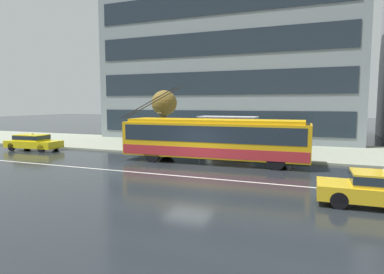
{
  "coord_description": "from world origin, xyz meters",
  "views": [
    {
      "loc": [
        6.62,
        -16.56,
        3.75
      ],
      "look_at": [
        -0.96,
        3.03,
        1.6
      ],
      "focal_mm": 30.68,
      "sensor_mm": 36.0,
      "label": 1
    }
  ],
  "objects_px": {
    "taxi_oncoming_far": "(383,188)",
    "pedestrian_walking_past": "(292,131)",
    "street_tree_bare": "(164,104)",
    "pedestrian_at_shelter": "(266,140)",
    "bus_shelter": "(229,125)",
    "pedestrian_approaching_curb": "(159,131)",
    "taxi_far_behind": "(33,141)",
    "trolleybus": "(214,139)"
  },
  "relations": [
    {
      "from": "pedestrian_walking_past",
      "to": "bus_shelter",
      "type": "bearing_deg",
      "value": -174.94
    },
    {
      "from": "pedestrian_approaching_curb",
      "to": "street_tree_bare",
      "type": "xyz_separation_m",
      "value": [
        -0.24,
        1.36,
        1.99
      ]
    },
    {
      "from": "trolleybus",
      "to": "pedestrian_at_shelter",
      "type": "relative_size",
      "value": 7.82
    },
    {
      "from": "pedestrian_approaching_curb",
      "to": "street_tree_bare",
      "type": "relative_size",
      "value": 0.41
    },
    {
      "from": "pedestrian_at_shelter",
      "to": "pedestrian_approaching_curb",
      "type": "height_order",
      "value": "pedestrian_approaching_curb"
    },
    {
      "from": "trolleybus",
      "to": "taxi_far_behind",
      "type": "height_order",
      "value": "trolleybus"
    },
    {
      "from": "pedestrian_walking_past",
      "to": "street_tree_bare",
      "type": "bearing_deg",
      "value": -177.31
    },
    {
      "from": "street_tree_bare",
      "to": "pedestrian_at_shelter",
      "type": "bearing_deg",
      "value": 4.72
    },
    {
      "from": "taxi_far_behind",
      "to": "pedestrian_approaching_curb",
      "type": "relative_size",
      "value": 2.4
    },
    {
      "from": "taxi_far_behind",
      "to": "pedestrian_walking_past",
      "type": "height_order",
      "value": "pedestrian_walking_past"
    },
    {
      "from": "trolleybus",
      "to": "taxi_far_behind",
      "type": "distance_m",
      "value": 15.32
    },
    {
      "from": "taxi_oncoming_far",
      "to": "pedestrian_approaching_curb",
      "type": "bearing_deg",
      "value": 146.79
    },
    {
      "from": "taxi_far_behind",
      "to": "bus_shelter",
      "type": "bearing_deg",
      "value": 13.79
    },
    {
      "from": "trolleybus",
      "to": "pedestrian_approaching_curb",
      "type": "distance_m",
      "value": 5.61
    },
    {
      "from": "taxi_oncoming_far",
      "to": "street_tree_bare",
      "type": "xyz_separation_m",
      "value": [
        -13.75,
        10.2,
        2.99
      ]
    },
    {
      "from": "trolleybus",
      "to": "pedestrian_at_shelter",
      "type": "distance_m",
      "value": 5.14
    },
    {
      "from": "trolleybus",
      "to": "street_tree_bare",
      "type": "distance_m",
      "value": 6.86
    },
    {
      "from": "pedestrian_at_shelter",
      "to": "pedestrian_approaching_curb",
      "type": "distance_m",
      "value": 7.94
    },
    {
      "from": "pedestrian_approaching_curb",
      "to": "street_tree_bare",
      "type": "height_order",
      "value": "street_tree_bare"
    },
    {
      "from": "bus_shelter",
      "to": "pedestrian_approaching_curb",
      "type": "height_order",
      "value": "bus_shelter"
    },
    {
      "from": "taxi_oncoming_far",
      "to": "pedestrian_approaching_curb",
      "type": "relative_size",
      "value": 2.31
    },
    {
      "from": "bus_shelter",
      "to": "pedestrian_walking_past",
      "type": "distance_m",
      "value": 4.51
    },
    {
      "from": "street_tree_bare",
      "to": "trolleybus",
      "type": "bearing_deg",
      "value": -35.33
    },
    {
      "from": "pedestrian_walking_past",
      "to": "taxi_oncoming_far",
      "type": "bearing_deg",
      "value": -69.39
    },
    {
      "from": "taxi_oncoming_far",
      "to": "pedestrian_walking_past",
      "type": "distance_m",
      "value": 11.44
    },
    {
      "from": "taxi_far_behind",
      "to": "pedestrian_at_shelter",
      "type": "height_order",
      "value": "pedestrian_at_shelter"
    },
    {
      "from": "street_tree_bare",
      "to": "bus_shelter",
      "type": "bearing_deg",
      "value": 0.65
    },
    {
      "from": "trolleybus",
      "to": "pedestrian_at_shelter",
      "type": "bearing_deg",
      "value": 59.63
    },
    {
      "from": "trolleybus",
      "to": "street_tree_bare",
      "type": "bearing_deg",
      "value": 144.67
    },
    {
      "from": "street_tree_bare",
      "to": "taxi_oncoming_far",
      "type": "bearing_deg",
      "value": -36.59
    },
    {
      "from": "bus_shelter",
      "to": "pedestrian_approaching_curb",
      "type": "relative_size",
      "value": 2.21
    },
    {
      "from": "taxi_far_behind",
      "to": "pedestrian_walking_past",
      "type": "relative_size",
      "value": 2.25
    },
    {
      "from": "trolleybus",
      "to": "pedestrian_approaching_curb",
      "type": "xyz_separation_m",
      "value": [
        -5.07,
        2.4,
        0.17
      ]
    },
    {
      "from": "pedestrian_walking_past",
      "to": "pedestrian_at_shelter",
      "type": "bearing_deg",
      "value": 173.95
    },
    {
      "from": "bus_shelter",
      "to": "street_tree_bare",
      "type": "bearing_deg",
      "value": -179.35
    },
    {
      "from": "taxi_oncoming_far",
      "to": "pedestrian_approaching_curb",
      "type": "distance_m",
      "value": 16.18
    },
    {
      "from": "taxi_far_behind",
      "to": "pedestrian_walking_past",
      "type": "bearing_deg",
      "value": 11.85
    },
    {
      "from": "street_tree_bare",
      "to": "taxi_far_behind",
      "type": "bearing_deg",
      "value": -159.77
    },
    {
      "from": "taxi_oncoming_far",
      "to": "street_tree_bare",
      "type": "distance_m",
      "value": 17.38
    },
    {
      "from": "trolleybus",
      "to": "bus_shelter",
      "type": "distance_m",
      "value": 3.87
    },
    {
      "from": "trolleybus",
      "to": "taxi_oncoming_far",
      "type": "height_order",
      "value": "trolleybus"
    },
    {
      "from": "taxi_oncoming_far",
      "to": "pedestrian_walking_past",
      "type": "height_order",
      "value": "pedestrian_walking_past"
    }
  ]
}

